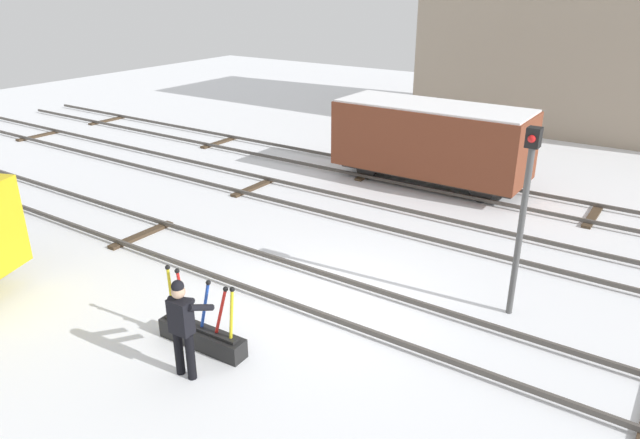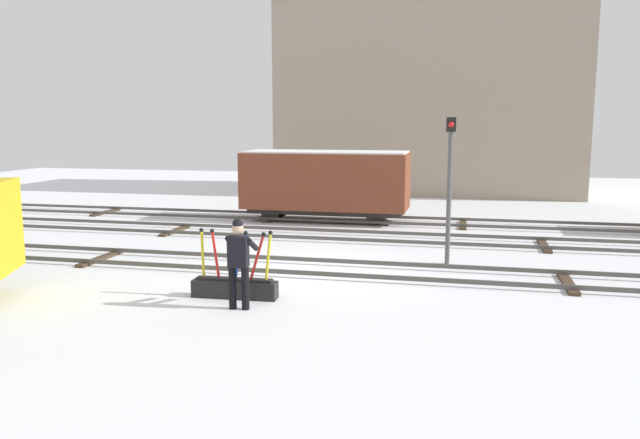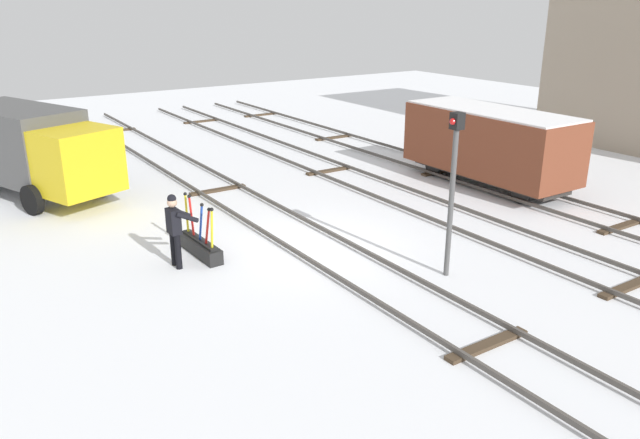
{
  "view_description": "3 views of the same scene",
  "coord_description": "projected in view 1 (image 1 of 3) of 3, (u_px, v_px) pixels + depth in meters",
  "views": [
    {
      "loc": [
        5.65,
        -8.83,
        6.16
      ],
      "look_at": [
        -1.44,
        1.66,
        0.93
      ],
      "focal_mm": 32.81,
      "sensor_mm": 36.0,
      "label": 1
    },
    {
      "loc": [
        3.51,
        -14.71,
        3.62
      ],
      "look_at": [
        -0.17,
        1.31,
        1.09
      ],
      "focal_mm": 35.44,
      "sensor_mm": 36.0,
      "label": 2
    },
    {
      "loc": [
        12.55,
        -8.06,
        6.02
      ],
      "look_at": [
        0.24,
        0.04,
        0.8
      ],
      "focal_mm": 35.13,
      "sensor_mm": 36.0,
      "label": 3
    }
  ],
  "objects": [
    {
      "name": "ground_plane",
      "position": [
        333.0,
        301.0,
        12.04
      ],
      "size": [
        60.0,
        60.0,
        0.0
      ],
      "primitive_type": "plane",
      "color": "white"
    },
    {
      "name": "apartment_building",
      "position": [
        620.0,
        6.0,
        24.14
      ],
      "size": [
        15.38,
        6.85,
        10.2
      ],
      "color": "gray",
      "rests_on": "ground_plane"
    },
    {
      "name": "track_siding_near",
      "position": [
        425.0,
        226.0,
        15.42
      ],
      "size": [
        44.0,
        1.94,
        0.18
      ],
      "color": "#4C4742",
      "rests_on": "ground_plane"
    },
    {
      "name": "switch_lever_frame",
      "position": [
        202.0,
        334.0,
        10.47
      ],
      "size": [
        1.81,
        0.43,
        1.45
      ],
      "rotation": [
        0.0,
        0.0,
        0.04
      ],
      "color": "black",
      "rests_on": "ground_plane"
    },
    {
      "name": "track_main_line",
      "position": [
        333.0,
        297.0,
        11.99
      ],
      "size": [
        44.0,
        1.94,
        0.18
      ],
      "color": "#4C4742",
      "rests_on": "ground_plane"
    },
    {
      "name": "signal_post",
      "position": [
        524.0,
        205.0,
        10.75
      ],
      "size": [
        0.24,
        0.32,
        3.75
      ],
      "color": "#4C4C4C",
      "rests_on": "ground_plane"
    },
    {
      "name": "rail_worker",
      "position": [
        183.0,
        322.0,
        9.43
      ],
      "size": [
        0.55,
        0.67,
        1.8
      ],
      "rotation": [
        0.0,
        0.0,
        0.04
      ],
      "color": "black",
      "rests_on": "ground_plane"
    },
    {
      "name": "freight_car_near_switch",
      "position": [
        431.0,
        140.0,
        18.29
      ],
      "size": [
        6.01,
        2.25,
        2.59
      ],
      "rotation": [
        0.0,
        0.0,
        0.0
      ],
      "color": "#2D2B28",
      "rests_on": "ground_plane"
    },
    {
      "name": "track_siding_far",
      "position": [
        472.0,
        190.0,
        18.05
      ],
      "size": [
        44.0,
        1.94,
        0.18
      ],
      "color": "#4C4742",
      "rests_on": "ground_plane"
    }
  ]
}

